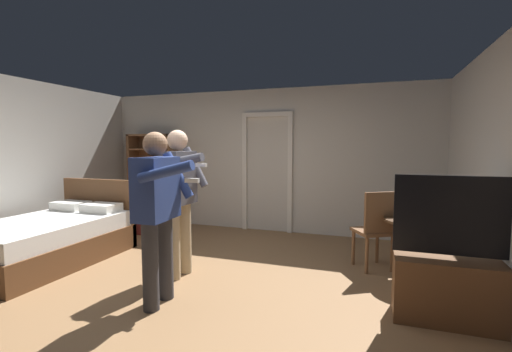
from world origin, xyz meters
TOP-DOWN VIEW (x-y plane):
  - ground_plane at (0.00, 0.00)m, footprint 6.64×6.64m
  - wall_back at (0.00, 2.86)m, footprint 6.27×0.12m
  - doorway_frame at (0.14, 2.78)m, footprint 0.93×0.08m
  - bed at (-2.12, 0.26)m, footprint 1.32×2.00m
  - bookshelf at (-2.16, 2.64)m, footprint 0.97×0.32m
  - tv_flatscreen at (2.72, 0.17)m, footprint 1.17×0.40m
  - side_table at (2.43, 1.15)m, footprint 0.71×0.71m
  - laptop at (2.39, 1.10)m, footprint 0.34×0.35m
  - bottle_on_table at (2.57, 1.07)m, footprint 0.06×0.06m
  - wooden_chair at (2.00, 1.30)m, footprint 0.57×0.57m
  - person_blue_shirt at (0.01, -0.36)m, footprint 0.73×0.62m
  - person_striped_shirt at (-0.19, 0.35)m, footprint 0.66×0.59m
  - suitcase_dark at (-1.75, 1.92)m, footprint 0.60×0.35m

SIDE VIEW (x-z plane):
  - ground_plane at x=0.00m, z-range 0.00..0.00m
  - suitcase_dark at x=-1.75m, z-range 0.00..0.32m
  - bed at x=-2.12m, z-range -0.21..0.81m
  - tv_flatscreen at x=2.72m, z-range -0.26..1.03m
  - side_table at x=2.43m, z-range 0.13..0.83m
  - wooden_chair at x=2.00m, z-range 0.05..1.04m
  - laptop at x=2.39m, z-range 0.67..0.84m
  - bottle_on_table at x=2.57m, z-range 0.68..0.95m
  - bookshelf at x=-2.16m, z-range 0.07..1.84m
  - person_blue_shirt at x=0.01m, z-range 0.14..1.81m
  - person_striped_shirt at x=-0.19m, z-range 0.13..1.85m
  - doorway_frame at x=0.14m, z-range 0.16..2.29m
  - wall_back at x=0.00m, z-range 0.00..2.54m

